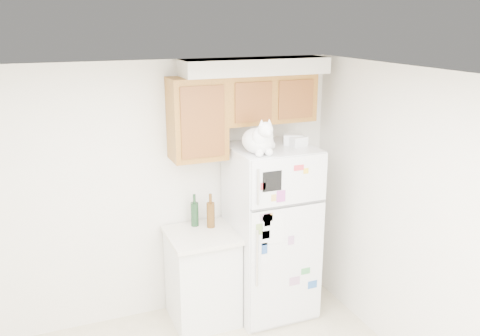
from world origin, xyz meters
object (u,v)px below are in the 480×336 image
refrigerator (271,231)px  storage_box_front (298,141)px  base_counter (202,276)px  bottle_green (195,210)px  cat (260,140)px  bottle_amber (211,211)px  storage_box_back (293,139)px

refrigerator → storage_box_front: 0.93m
refrigerator → base_counter: refrigerator is taller
bottle_green → base_counter: bearing=-88.2°
refrigerator → cat: cat is taller
bottle_green → bottle_amber: 0.16m
base_counter → storage_box_back: 1.58m
refrigerator → base_counter: 0.79m
base_counter → cat: 1.47m
storage_box_back → storage_box_front: 0.08m
storage_box_front → bottle_green: storage_box_front is taller
cat → bottle_amber: cat is taller
bottle_green → bottle_amber: (0.13, -0.09, 0.01)m
storage_box_back → bottle_green: (-0.92, 0.23, -0.67)m
cat → storage_box_back: cat is taller
storage_box_front → bottle_green: 1.19m
cat → storage_box_front: size_ratio=3.20×
cat → base_counter: bearing=153.1°
refrigerator → base_counter: size_ratio=1.85×
storage_box_back → bottle_amber: storage_box_back is taller
bottle_amber → storage_box_back: bearing=-10.1°
storage_box_front → bottle_green: bearing=154.5°
base_counter → refrigerator: bearing=-6.1°
base_counter → bottle_green: 0.64m
refrigerator → storage_box_back: storage_box_back is taller
refrigerator → storage_box_back: 0.93m
bottle_green → storage_box_front: bearing=-18.3°
base_counter → cat: bearing=-26.9°
storage_box_back → bottle_amber: size_ratio=0.53×
refrigerator → storage_box_front: size_ratio=11.33×
storage_box_back → bottle_green: bearing=-171.4°
cat → refrigerator: bearing=38.9°
base_counter → bottle_amber: 0.65m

